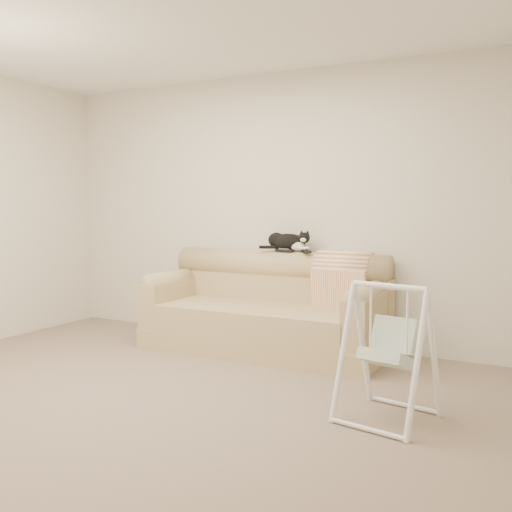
{
  "coord_description": "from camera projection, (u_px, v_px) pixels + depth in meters",
  "views": [
    {
      "loc": [
        2.36,
        -3.05,
        1.32
      ],
      "look_at": [
        0.1,
        1.27,
        0.9
      ],
      "focal_mm": 40.0,
      "sensor_mm": 36.0,
      "label": 1
    }
  ],
  "objects": [
    {
      "name": "ground_plane",
      "position": [
        157.0,
        400.0,
        3.9
      ],
      "size": [
        5.0,
        5.0,
        0.0
      ],
      "primitive_type": "plane",
      "color": "#73604F",
      "rests_on": "ground"
    },
    {
      "name": "tuxedo_cat",
      "position": [
        288.0,
        241.0,
        5.39
      ],
      "size": [
        0.5,
        0.22,
        0.2
      ],
      "color": "black",
      "rests_on": "sofa"
    },
    {
      "name": "remote_a",
      "position": [
        285.0,
        250.0,
        5.38
      ],
      "size": [
        0.18,
        0.06,
        0.03
      ],
      "color": "black",
      "rests_on": "sofa"
    },
    {
      "name": "remote_b",
      "position": [
        306.0,
        251.0,
        5.26
      ],
      "size": [
        0.15,
        0.16,
        0.02
      ],
      "color": "black",
      "rests_on": "sofa"
    },
    {
      "name": "throw_blanket",
      "position": [
        344.0,
        273.0,
        5.14
      ],
      "size": [
        0.5,
        0.38,
        0.58
      ],
      "color": "#CF7643",
      "rests_on": "sofa"
    },
    {
      "name": "room_shell",
      "position": [
        154.0,
        175.0,
        3.76
      ],
      "size": [
        5.04,
        4.04,
        2.6
      ],
      "color": "beige",
      "rests_on": "ground"
    },
    {
      "name": "baby_swing",
      "position": [
        388.0,
        352.0,
        3.52
      ],
      "size": [
        0.61,
        0.64,
        0.86
      ],
      "color": "white",
      "rests_on": "ground"
    },
    {
      "name": "sofa",
      "position": [
        267.0,
        312.0,
        5.28
      ],
      "size": [
        2.2,
        0.93,
        0.9
      ],
      "color": "tan",
      "rests_on": "ground"
    }
  ]
}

